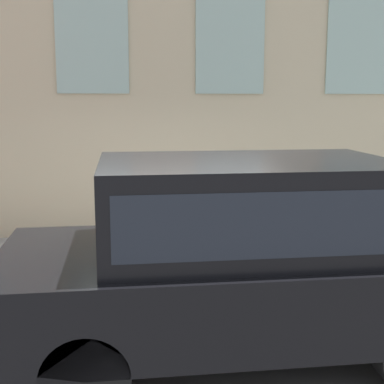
# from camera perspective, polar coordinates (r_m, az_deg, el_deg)

# --- Properties ---
(ground_plane) EXTENTS (80.00, 80.00, 0.00)m
(ground_plane) POSITION_cam_1_polar(r_m,az_deg,el_deg) (6.56, -0.93, -11.90)
(ground_plane) COLOR #514F4C
(sidewalk) EXTENTS (2.88, 60.00, 0.17)m
(sidewalk) POSITION_cam_1_polar(r_m,az_deg,el_deg) (7.88, -2.16, -7.48)
(sidewalk) COLOR gray
(sidewalk) RESTS_ON ground_plane
(fire_hydrant) EXTENTS (0.28, 0.41, 0.84)m
(fire_hydrant) POSITION_cam_1_polar(r_m,az_deg,el_deg) (6.91, -3.37, -5.54)
(fire_hydrant) COLOR gray
(fire_hydrant) RESTS_ON sidewalk
(person) EXTENTS (0.31, 0.21, 1.30)m
(person) POSITION_cam_1_polar(r_m,az_deg,el_deg) (7.38, 3.14, -1.74)
(person) COLOR navy
(person) RESTS_ON sidewalk
(parked_truck_black_near) EXTENTS (2.05, 4.36, 1.88)m
(parked_truck_black_near) POSITION_cam_1_polar(r_m,az_deg,el_deg) (5.08, 5.17, -5.78)
(parked_truck_black_near) COLOR black
(parked_truck_black_near) RESTS_ON ground_plane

